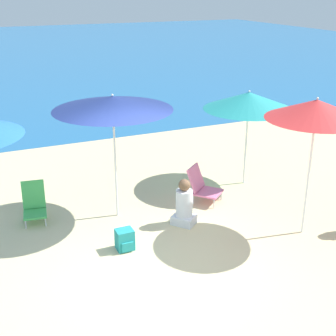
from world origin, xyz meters
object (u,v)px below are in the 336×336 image
beach_chair_green (34,204)px  beach_umbrella_navy (113,103)px  person_seated_far (184,205)px  backpack_teal (125,240)px  beach_umbrella_teal (249,101)px  beach_umbrella_red (316,110)px  beach_chair_pink (202,186)px

beach_chair_green → beach_umbrella_navy: bearing=-8.8°
person_seated_far → backpack_teal: 1.34m
beach_umbrella_navy → beach_umbrella_teal: 3.04m
beach_umbrella_red → backpack_teal: beach_umbrella_red is taller
beach_umbrella_teal → beach_umbrella_red: bearing=-96.3°
beach_umbrella_teal → backpack_teal: beach_umbrella_teal is taller
backpack_teal → beach_umbrella_navy: bearing=77.6°
beach_umbrella_red → beach_umbrella_navy: size_ratio=1.04×
beach_umbrella_navy → beach_umbrella_teal: size_ratio=1.13×
beach_umbrella_teal → beach_umbrella_navy: bearing=-173.3°
beach_umbrella_red → beach_chair_green: bearing=150.4°
person_seated_far → backpack_teal: size_ratio=2.49×
beach_umbrella_navy → beach_umbrella_teal: beach_umbrella_navy is taller
beach_umbrella_navy → beach_chair_pink: (1.74, -0.08, -1.81)m
beach_umbrella_teal → beach_chair_green: size_ratio=2.85×
beach_chair_pink → beach_umbrella_teal: bearing=-21.4°
beach_umbrella_red → beach_umbrella_teal: 2.32m
person_seated_far → beach_chair_green: bearing=113.7°
person_seated_far → backpack_teal: bearing=158.6°
beach_chair_pink → backpack_teal: 2.30m
beach_umbrella_navy → beach_chair_pink: beach_umbrella_navy is taller
beach_umbrella_red → beach_chair_green: (-4.18, 2.37, -1.88)m
backpack_teal → beach_chair_green: bearing=125.2°
beach_chair_pink → backpack_teal: (-2.00, -1.12, -0.16)m
beach_chair_pink → person_seated_far: bearing=-176.2°
beach_chair_green → person_seated_far: (2.43, -1.25, 0.04)m
beach_umbrella_navy → beach_umbrella_teal: (3.00, 0.35, -0.32)m
person_seated_far → backpack_teal: (-1.26, -0.40, -0.19)m
beach_umbrella_red → beach_chair_pink: bearing=118.8°
person_seated_far → beach_umbrella_navy: bearing=102.1°
beach_umbrella_red → beach_umbrella_navy: bearing=145.0°
beach_umbrella_red → beach_umbrella_navy: (-2.75, 1.93, -0.05)m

